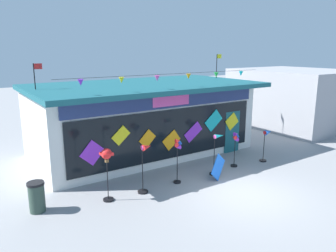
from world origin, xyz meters
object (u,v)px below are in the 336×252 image
(wind_spinner_far_left, at_px, (107,160))
(wind_spinner_center_right, at_px, (217,149))
(trash_bin, at_px, (37,197))
(wind_spinner_right, at_px, (236,142))
(wind_spinner_far_right, at_px, (267,138))
(display_kite_on_ground, at_px, (218,167))
(kite_shop_building, at_px, (142,117))
(wind_spinner_left, at_px, (145,162))
(wind_spinner_center_left, at_px, (178,151))

(wind_spinner_far_left, xyz_separation_m, wind_spinner_center_right, (4.58, -0.19, -0.36))
(trash_bin, bearing_deg, wind_spinner_right, -3.54)
(wind_spinner_center_right, xyz_separation_m, wind_spinner_right, (1.22, 0.20, 0.03))
(wind_spinner_far_right, xyz_separation_m, display_kite_on_ground, (-3.25, -0.42, -0.56))
(kite_shop_building, relative_size, display_kite_on_ground, 11.29)
(kite_shop_building, relative_size, trash_bin, 10.75)
(wind_spinner_right, xyz_separation_m, display_kite_on_ground, (-1.53, -0.63, -0.60))
(kite_shop_building, bearing_deg, wind_spinner_left, -117.99)
(wind_spinner_left, xyz_separation_m, wind_spinner_center_right, (3.20, -0.09, -0.06))
(wind_spinner_center_left, distance_m, wind_spinner_center_right, 1.83)
(wind_spinner_center_left, bearing_deg, wind_spinner_left, -179.40)
(wind_spinner_center_right, relative_size, wind_spinner_far_right, 1.15)
(trash_bin, bearing_deg, wind_spinner_center_right, -5.89)
(wind_spinner_center_left, distance_m, wind_spinner_right, 3.05)
(wind_spinner_far_left, bearing_deg, wind_spinner_center_right, -2.37)
(wind_spinner_right, xyz_separation_m, wind_spinner_far_right, (1.72, -0.21, -0.04))
(trash_bin, bearing_deg, wind_spinner_far_right, -4.16)
(wind_spinner_far_left, distance_m, trash_bin, 2.37)
(wind_spinner_left, bearing_deg, wind_spinner_far_left, 175.95)
(kite_shop_building, bearing_deg, wind_spinner_right, -61.50)
(wind_spinner_far_left, height_order, wind_spinner_center_right, wind_spinner_far_left)
(wind_spinner_left, distance_m, wind_spinner_center_right, 3.20)
(wind_spinner_center_right, bearing_deg, kite_shop_building, 102.97)
(wind_spinner_far_left, distance_m, wind_spinner_left, 1.41)
(kite_shop_building, distance_m, wind_spinner_center_right, 4.43)
(wind_spinner_far_left, xyz_separation_m, trash_bin, (-2.12, 0.50, -0.93))
(wind_spinner_left, xyz_separation_m, display_kite_on_ground, (2.90, -0.52, -0.62))
(display_kite_on_ground, bearing_deg, kite_shop_building, 98.21)
(wind_spinner_far_left, relative_size, wind_spinner_right, 1.18)
(wind_spinner_center_left, relative_size, trash_bin, 1.80)
(display_kite_on_ground, bearing_deg, wind_spinner_left, 169.75)
(wind_spinner_left, bearing_deg, wind_spinner_center_left, 0.60)
(wind_spinner_center_left, relative_size, wind_spinner_far_right, 1.21)
(wind_spinner_left, relative_size, display_kite_on_ground, 1.90)
(wind_spinner_far_left, bearing_deg, wind_spinner_left, -4.05)
(wind_spinner_far_right, xyz_separation_m, trash_bin, (-9.64, 0.70, -0.56))
(display_kite_on_ground, bearing_deg, wind_spinner_far_right, 7.41)
(display_kite_on_ground, bearing_deg, trash_bin, 170.05)
(wind_spinner_right, distance_m, trash_bin, 7.96)
(wind_spinner_center_right, height_order, wind_spinner_far_right, wind_spinner_center_right)
(wind_spinner_far_left, xyz_separation_m, display_kite_on_ground, (4.27, -0.62, -0.93))
(kite_shop_building, relative_size, wind_spinner_center_right, 6.25)
(wind_spinner_far_left, bearing_deg, kite_shop_building, 48.61)
(kite_shop_building, distance_m, wind_spinner_center_left, 4.27)
(wind_spinner_center_right, distance_m, wind_spinner_right, 1.24)
(wind_spinner_right, bearing_deg, kite_shop_building, 118.50)
(kite_shop_building, height_order, wind_spinner_right, kite_shop_building)
(wind_spinner_center_left, bearing_deg, wind_spinner_far_right, -1.40)
(wind_spinner_left, relative_size, wind_spinner_center_right, 1.05)
(wind_spinner_left, height_order, wind_spinner_center_right, wind_spinner_left)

